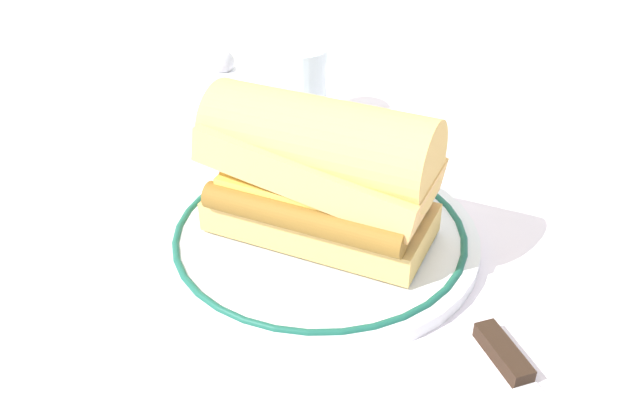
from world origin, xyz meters
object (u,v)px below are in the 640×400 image
object	(u,v)px
plate	(320,236)
salt_shaker	(223,81)
drinking_glass	(301,90)
butter_knife	(528,387)
sausage_sandwich	(320,169)

from	to	relation	value
plate	salt_shaker	bearing A→B (deg)	116.68
salt_shaker	plate	bearing A→B (deg)	-63.32
plate	salt_shaker	distance (m)	0.29
plate	drinking_glass	bearing A→B (deg)	99.14
salt_shaker	drinking_glass	bearing A→B (deg)	-16.33
drinking_glass	butter_knife	distance (m)	0.43
drinking_glass	salt_shaker	distance (m)	0.10
drinking_glass	butter_knife	world-z (taller)	drinking_glass
butter_knife	plate	bearing A→B (deg)	133.91
plate	salt_shaker	size ratio (longest dim) A/B	3.72
plate	sausage_sandwich	distance (m)	0.07
plate	butter_knife	xyz separation A→B (m)	(0.15, -0.15, -0.00)
salt_shaker	butter_knife	bearing A→B (deg)	-56.01
sausage_sandwich	salt_shaker	distance (m)	0.29
sausage_sandwich	drinking_glass	size ratio (longest dim) A/B	2.35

